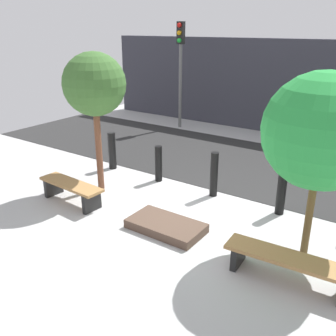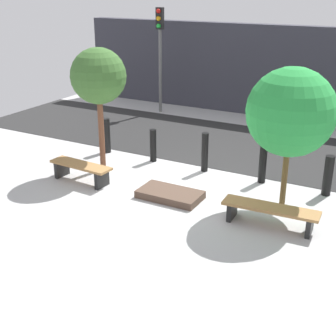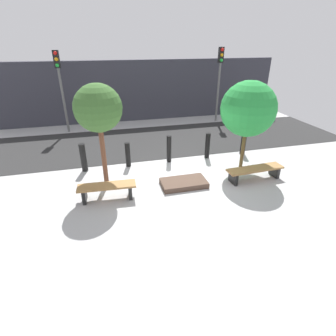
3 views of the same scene
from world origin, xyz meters
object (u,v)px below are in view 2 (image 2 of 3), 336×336
bench_left (81,169)px  bollard_left (153,145)px  bollard_far_right (328,176)px  tree_behind_right_bench (291,112)px  bench_right (270,212)px  bollard_far_left (107,135)px  traffic_light_west (160,42)px  planter_bed (170,194)px  bollard_center (205,152)px  tree_behind_left_bench (98,77)px  bollard_right (263,163)px

bench_left → bollard_left: size_ratio=1.85×
bollard_far_right → tree_behind_right_bench: bearing=-121.0°
bench_left → bench_right: (4.92, 0.00, -0.01)m
bollard_far_left → bollard_far_right: size_ratio=1.05×
bench_right → bollard_far_left: size_ratio=1.94×
tree_behind_right_bench → bollard_far_right: bearing=59.0°
bollard_far_right → traffic_light_west: traffic_light_west is taller
bench_right → planter_bed: bearing=172.1°
planter_bed → traffic_light_west: (-4.14, 6.86, 2.60)m
traffic_light_west → bench_right: bearing=-46.9°
bollard_far_left → tree_behind_right_bench: bearing=-12.1°
bench_right → bollard_left: bollard_left is taller
bench_right → bollard_center: bearing=135.7°
tree_behind_left_bench → bollard_far_left: 2.45m
tree_behind_left_bench → tree_behind_right_bench: size_ratio=1.03×
bench_left → bollard_right: 4.59m
tree_behind_right_bench → bollard_right: bearing=125.6°
bollard_center → bollard_right: (1.59, 0.00, -0.02)m
bench_left → bench_right: 4.92m
tree_behind_right_bench → bollard_far_left: (-5.65, 1.21, -1.70)m
tree_behind_left_bench → bollard_left: size_ratio=3.49×
bollard_left → bollard_right: (3.19, 0.00, 0.05)m
tree_behind_left_bench → bollard_far_right: size_ratio=3.30×
bollard_far_left → bollard_center: 3.19m
tree_behind_left_bench → traffic_light_west: size_ratio=0.83×
bench_left → planter_bed: size_ratio=1.16×
tree_behind_left_bench → bollard_center: size_ratio=3.04×
bench_left → bollard_far_left: (-0.73, 2.14, 0.18)m
planter_bed → bollard_far_right: bollard_far_right is taller
tree_behind_right_bench → bollard_far_left: 6.02m
bollard_far_left → bollard_right: 4.78m
bollard_left → bollard_center: bearing=0.0°
bench_left → bollard_right: (4.05, 2.14, 0.18)m
planter_bed → tree_behind_left_bench: bearing=163.4°
tree_behind_right_bench → bollard_left: bearing=163.4°
bollard_center → traffic_light_west: bearing=130.1°
tree_behind_right_bench → bollard_far_right: size_ratio=3.20×
planter_bed → bollard_left: bearing=129.3°
planter_bed → bollard_right: bollard_right is taller
bollard_right → traffic_light_west: (-5.73, 4.91, 2.17)m
bollard_far_left → bollard_left: 1.59m
bench_right → planter_bed: bench_right is taller
bollard_right → traffic_light_west: 7.85m
bench_left → bollard_center: bollard_center is taller
bollard_left → traffic_light_west: size_ratio=0.24×
tree_behind_left_bench → bollard_left: tree_behind_left_bench is taller
tree_behind_left_bench → bollard_center: tree_behind_left_bench is taller
planter_bed → bollard_left: bollard_left is taller
bench_left → tree_behind_right_bench: (4.92, 0.93, 1.88)m
bench_left → planter_bed: 2.48m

